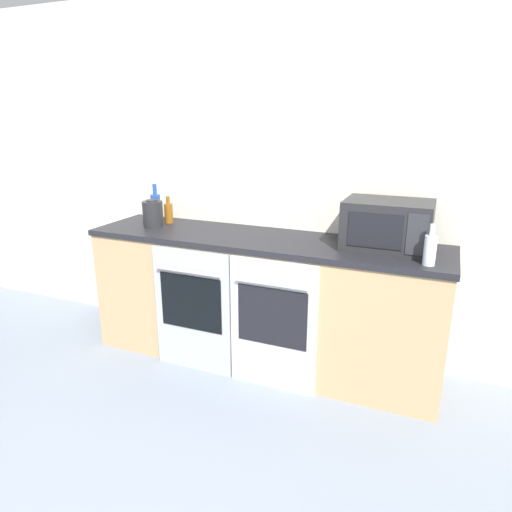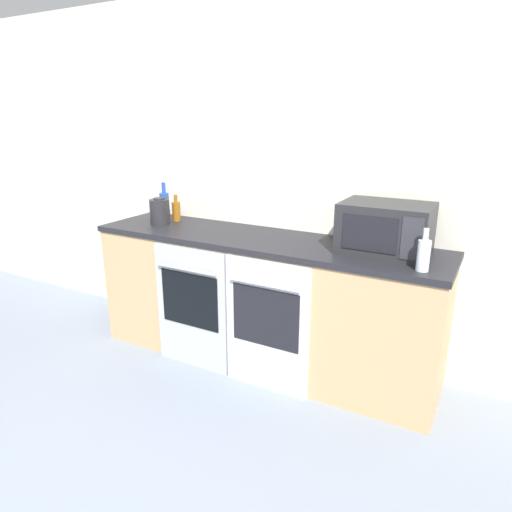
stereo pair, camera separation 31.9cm
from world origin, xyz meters
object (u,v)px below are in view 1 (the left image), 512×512
(oven_left, at_px, (192,310))
(bottle_amber, at_px, (169,212))
(bottle_clear, at_px, (430,249))
(kettle, at_px, (153,214))
(oven_right, at_px, (273,325))
(bottle_blue, at_px, (156,207))
(microwave, at_px, (387,225))

(oven_left, distance_m, bottle_amber, 0.85)
(bottle_amber, bearing_deg, bottle_clear, -9.50)
(bottle_clear, relative_size, kettle, 1.16)
(oven_right, xyz_separation_m, bottle_blue, (-1.16, 0.44, 0.60))
(microwave, distance_m, bottle_amber, 1.66)
(microwave, bearing_deg, kettle, -177.49)
(bottle_blue, height_order, kettle, bottle_blue)
(microwave, xyz_separation_m, bottle_clear, (0.27, -0.25, -0.06))
(oven_left, bearing_deg, bottle_amber, 135.27)
(bottle_clear, bearing_deg, oven_right, -172.41)
(bottle_amber, distance_m, bottle_clear, 1.95)
(oven_right, relative_size, bottle_clear, 3.77)
(bottle_amber, bearing_deg, microwave, -2.47)
(bottle_amber, height_order, bottle_clear, bottle_clear)
(oven_left, xyz_separation_m, bottle_blue, (-0.56, 0.44, 0.60))
(bottle_amber, bearing_deg, oven_right, -22.94)
(bottle_blue, distance_m, bottle_amber, 0.12)
(kettle, bearing_deg, oven_left, -31.14)
(kettle, bearing_deg, oven_right, -15.21)
(oven_left, relative_size, bottle_blue, 3.00)
(oven_left, xyz_separation_m, oven_right, (0.60, 0.00, 0.00))
(oven_right, distance_m, bottle_clear, 1.06)
(bottle_blue, distance_m, bottle_clear, 2.07)
(oven_left, xyz_separation_m, microwave, (1.21, 0.37, 0.64))
(bottle_blue, bearing_deg, microwave, -2.41)
(bottle_amber, bearing_deg, kettle, -106.35)
(oven_right, height_order, bottle_blue, bottle_blue)
(oven_left, bearing_deg, bottle_blue, 141.72)
(microwave, distance_m, bottle_clear, 0.37)
(oven_left, relative_size, kettle, 4.38)
(bottle_amber, bearing_deg, bottle_blue, 178.41)
(oven_left, relative_size, microwave, 1.68)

